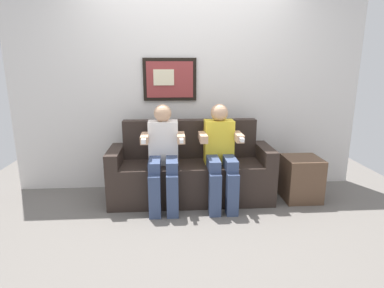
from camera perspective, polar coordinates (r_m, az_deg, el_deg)
ground_plane at (r=3.50m, az=0.17°, el=-11.80°), size 5.50×5.50×0.00m
back_wall_assembly at (r=3.91m, az=-0.72°, el=10.81°), size 4.23×0.10×2.60m
couch at (r=3.68m, az=-0.19°, el=-5.20°), size 1.83×0.58×0.90m
person_on_left at (r=3.42m, az=-5.17°, el=-1.58°), size 0.46×0.56×1.11m
person_on_right at (r=3.46m, az=5.10°, el=-1.39°), size 0.46×0.56×1.11m
side_table_right at (r=3.89m, az=18.96°, el=-5.87°), size 0.40×0.40×0.50m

